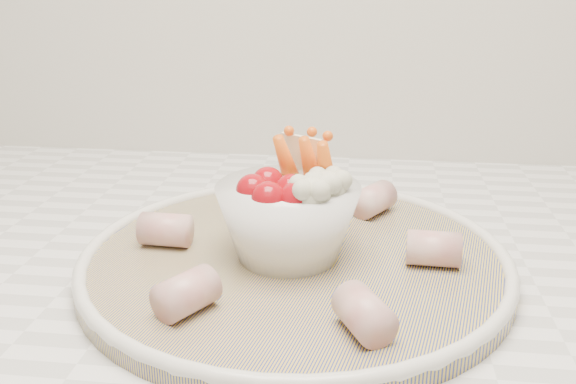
# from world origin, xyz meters

# --- Properties ---
(serving_platter) EXTENTS (0.45, 0.45, 0.02)m
(serving_platter) POSITION_xyz_m (-0.09, 1.40, 0.93)
(serving_platter) COLOR navy
(serving_platter) RESTS_ON kitchen_counter
(veggie_bowl) EXTENTS (0.12, 0.12, 0.11)m
(veggie_bowl) POSITION_xyz_m (-0.10, 1.40, 0.97)
(veggie_bowl) COLOR white
(veggie_bowl) RESTS_ON serving_platter
(cured_meat_rolls) EXTENTS (0.28, 0.29, 0.03)m
(cured_meat_rolls) POSITION_xyz_m (-0.09, 1.40, 0.95)
(cured_meat_rolls) COLOR #B45552
(cured_meat_rolls) RESTS_ON serving_platter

